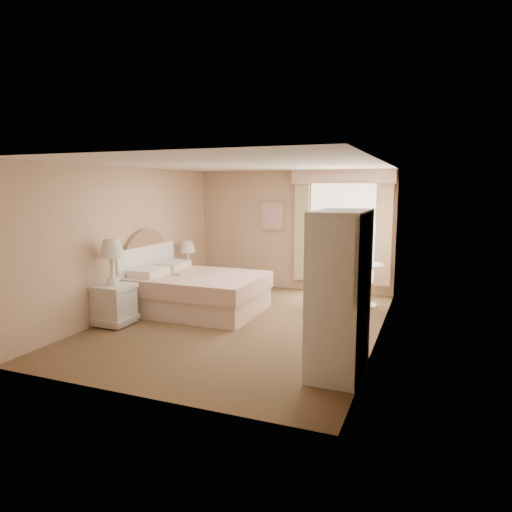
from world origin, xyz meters
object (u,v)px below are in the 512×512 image
at_px(bed, 193,290).
at_px(nightstand_far, 188,274).
at_px(armoire, 340,306).
at_px(nightstand_near, 114,293).
at_px(round_table, 362,278).
at_px(cafe_chair, 319,277).

bearing_deg(bed, nightstand_far, 122.98).
distance_m(bed, armoire, 3.42).
relative_size(bed, nightstand_far, 2.04).
relative_size(nightstand_near, round_table, 1.73).
bearing_deg(armoire, nightstand_far, 142.27).
bearing_deg(armoire, cafe_chair, 108.04).
distance_m(nightstand_far, armoire, 4.63).
xyz_separation_m(nightstand_near, cafe_chair, (2.70, 2.42, 0.02)).
bearing_deg(round_table, armoire, -86.31).
bearing_deg(nightstand_far, round_table, 5.09).
relative_size(nightstand_near, armoire, 0.71).
distance_m(bed, nightstand_near, 1.42).
height_order(bed, round_table, bed).
bearing_deg(round_table, nightstand_far, -174.91).
distance_m(bed, round_table, 3.08).
distance_m(nightstand_far, cafe_chair, 2.71).
distance_m(nightstand_near, cafe_chair, 3.63).
bearing_deg(nightstand_far, nightstand_near, -90.00).
bearing_deg(bed, round_table, 27.55).
distance_m(nightstand_near, nightstand_far, 2.33).
distance_m(nightstand_far, round_table, 3.47).
bearing_deg(cafe_chair, nightstand_far, -174.32).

